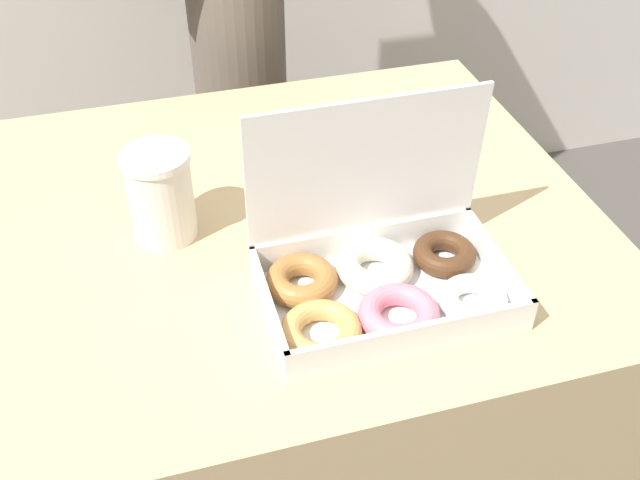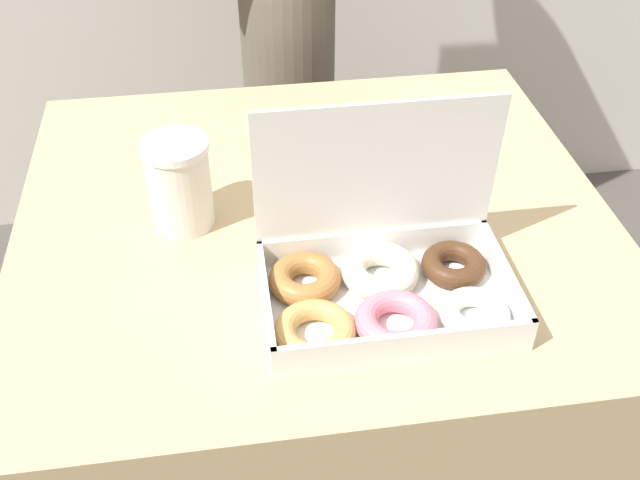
% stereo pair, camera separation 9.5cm
% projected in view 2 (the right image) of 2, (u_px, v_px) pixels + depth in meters
% --- Properties ---
extents(table, '(0.95, 0.86, 0.78)m').
position_uv_depth(table, '(315.00, 370.00, 1.45)').
color(table, tan).
rests_on(table, ground_plane).
extents(donut_box, '(0.36, 0.24, 0.27)m').
position_uv_depth(donut_box, '(382.00, 280.00, 1.02)').
color(donut_box, white).
rests_on(donut_box, table).
extents(coffee_cup, '(0.10, 0.10, 0.15)m').
position_uv_depth(coffee_cup, '(179.00, 184.00, 1.13)').
color(coffee_cup, silver).
rests_on(coffee_cup, table).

